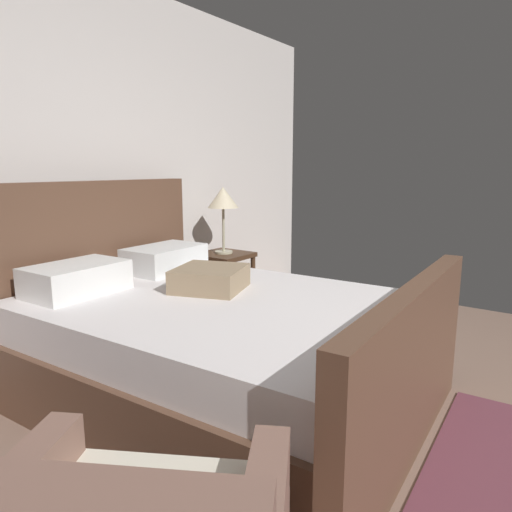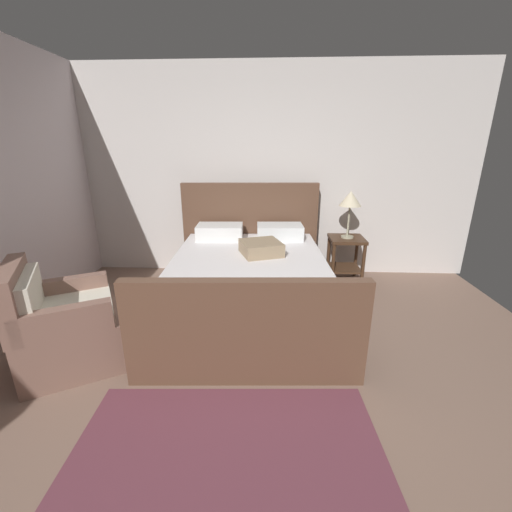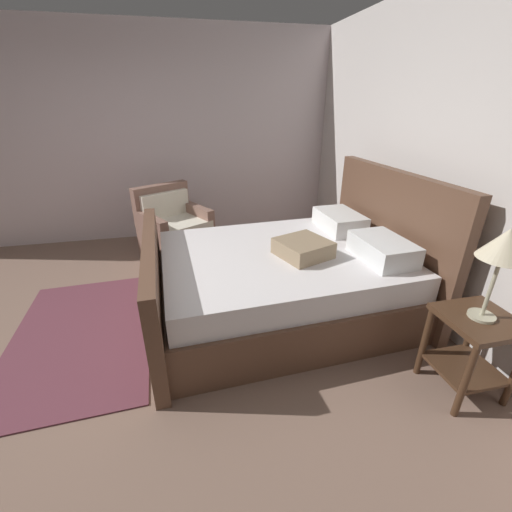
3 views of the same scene
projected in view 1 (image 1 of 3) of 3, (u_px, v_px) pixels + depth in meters
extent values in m
cube|color=silver|center=(105.00, 167.00, 3.55)|extent=(5.29, 0.12, 2.73)
cube|color=brown|center=(219.00, 366.00, 2.76)|extent=(1.77, 2.19, 0.40)
cube|color=brown|center=(94.00, 272.00, 3.27)|extent=(1.79, 0.19, 1.28)
cube|color=brown|center=(409.00, 376.00, 2.12)|extent=(1.79, 0.19, 0.85)
cube|color=white|center=(218.00, 316.00, 2.70)|extent=(1.69, 2.13, 0.22)
cube|color=white|center=(76.00, 279.00, 2.77)|extent=(0.58, 0.39, 0.18)
cube|color=white|center=(165.00, 258.00, 3.38)|extent=(0.58, 0.39, 0.18)
cube|color=#998162|center=(210.00, 278.00, 2.86)|extent=(0.51, 0.51, 0.14)
cube|color=#452C1C|center=(224.00, 255.00, 4.20)|extent=(0.44, 0.44, 0.04)
cube|color=#452C1C|center=(224.00, 298.00, 4.28)|extent=(0.40, 0.40, 0.02)
cylinder|color=#452C1C|center=(227.00, 295.00, 4.00)|extent=(0.04, 0.04, 0.56)
cylinder|color=#452C1C|center=(253.00, 286.00, 4.30)|extent=(0.04, 0.04, 0.56)
cylinder|color=#452C1C|center=(195.00, 288.00, 4.22)|extent=(0.04, 0.04, 0.56)
cylinder|color=#452C1C|center=(222.00, 280.00, 4.52)|extent=(0.04, 0.04, 0.56)
cylinder|color=#B7B293|center=(224.00, 252.00, 4.20)|extent=(0.16, 0.16, 0.02)
cylinder|color=#B7B293|center=(223.00, 230.00, 4.16)|extent=(0.02, 0.02, 0.39)
cone|color=beige|center=(223.00, 197.00, 4.11)|extent=(0.28, 0.28, 0.19)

